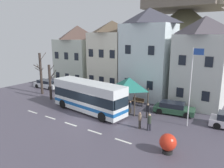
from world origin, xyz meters
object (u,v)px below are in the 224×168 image
Objects in this scene: pedestrian_02 at (140,120)px; townhouse_01 at (112,57)px; public_bench at (138,101)px; townhouse_00 at (78,56)px; transit_bus at (88,97)px; parked_car_00 at (174,108)px; hilltop_castle at (183,36)px; pedestrian_01 at (148,110)px; bare_tree_00 at (50,82)px; bus_shelter at (129,83)px; bare_tree_01 at (41,73)px; pedestrian_00 at (130,107)px; townhouse_02 at (148,54)px; flagpole at (191,82)px; townhouse_03 at (202,62)px; parked_car_02 at (70,89)px; pedestrian_03 at (149,122)px; parked_car_01 at (47,84)px; harbour_buoy at (168,143)px.

townhouse_01 is at bearing 135.10° from pedestrian_02.
townhouse_00 is at bearing 163.60° from public_bench.
public_bench is (3.49, 5.25, -1.24)m from transit_bus.
townhouse_00 reaches higher than parked_car_00.
hilltop_castle reaches higher than townhouse_00.
bare_tree_00 reaches higher than pedestrian_01.
bus_shelter reaches higher than public_bench.
hilltop_castle is 33.41m from bare_tree_01.
bus_shelter is 5.62m from parked_car_00.
transit_bus is 6.65× the size of pedestrian_00.
bus_shelter is 2.45× the size of public_bench.
townhouse_02 is at bearing 116.55° from pedestrian_01.
townhouse_00 is at bearing 179.17° from townhouse_02.
public_bench is 0.33× the size of bare_tree_00.
transit_bus is at bearing -123.64° from public_bench.
flagpole is 1.23× the size of bare_tree_01.
townhouse_03 reaches higher than transit_bus.
parked_car_02 is 11.58m from pedestrian_00.
hilltop_castle is 8.00× the size of bare_tree_00.
pedestrian_03 is 5.24m from flagpole.
bus_shelter reaches higher than parked_car_01.
pedestrian_00 is 0.90× the size of pedestrian_03.
townhouse_01 is 6.55× the size of pedestrian_03.
hilltop_castle is 31.98m from pedestrian_00.
harbour_buoy reaches higher than pedestrian_00.
pedestrian_01 is at bearing -131.68° from parked_car_00.
townhouse_02 is 7.58× the size of pedestrian_02.
harbour_buoy is (0.94, -13.27, -4.49)m from townhouse_03.
pedestrian_02 is (16.95, -10.01, -4.18)m from townhouse_00.
townhouse_00 reaches higher than pedestrian_00.
parked_car_02 is (-7.51, -28.71, -7.56)m from hilltop_castle.
bus_shelter is (13.38, -5.90, -1.94)m from townhouse_00.
pedestrian_01 reaches higher than public_bench.
flagpole is at bearing 91.06° from harbour_buoy.
pedestrian_03 is (10.87, -9.85, -4.40)m from townhouse_01.
pedestrian_00 is at bearing 7.27° from bare_tree_00.
townhouse_03 reaches higher than pedestrian_02.
townhouse_00 is at bearing 179.24° from townhouse_01.
pedestrian_03 is 3.89m from harbour_buoy.
hilltop_castle reaches higher than pedestrian_00.
pedestrian_03 is 0.27× the size of bare_tree_01.
hilltop_castle is at bearing 101.05° from pedestrian_01.
bare_tree_00 is at bearing -172.73° from pedestrian_00.
flagpole is 17.80m from bare_tree_00.
parked_car_00 reaches higher than parked_car_02.
public_bench is at bearing 83.77° from bus_shelter.
parked_car_01 is 16.38m from public_bench.
pedestrian_01 is at bearing 0.86° from bare_tree_01.
townhouse_03 reaches higher than parked_car_02.
pedestrian_03 is 15.13m from bare_tree_00.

